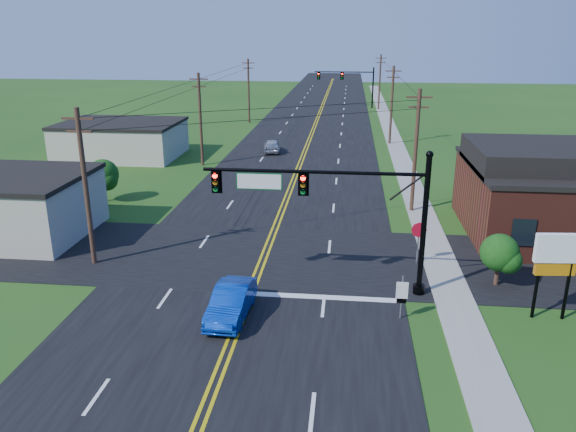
# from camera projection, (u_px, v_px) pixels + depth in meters

# --- Properties ---
(ground) EXTENTS (260.00, 260.00, 0.00)m
(ground) POSITION_uv_depth(u_px,v_px,m) (215.00, 373.00, 22.22)
(ground) COLOR #1E4513
(ground) RESTS_ON ground
(road_main) EXTENTS (16.00, 220.00, 0.04)m
(road_main) POSITION_uv_depth(u_px,v_px,m) (308.00, 139.00, 69.36)
(road_main) COLOR black
(road_main) RESTS_ON ground
(road_cross) EXTENTS (70.00, 10.00, 0.04)m
(road_cross) POSITION_uv_depth(u_px,v_px,m) (261.00, 257.00, 33.53)
(road_cross) COLOR black
(road_cross) RESTS_ON ground
(sidewalk) EXTENTS (2.00, 160.00, 0.08)m
(sidewalk) POSITION_uv_depth(u_px,v_px,m) (401.00, 158.00, 58.85)
(sidewalk) COLOR gray
(sidewalk) RESTS_ON ground
(signal_mast_main) EXTENTS (11.30, 0.60, 7.48)m
(signal_mast_main) POSITION_uv_depth(u_px,v_px,m) (334.00, 203.00, 27.81)
(signal_mast_main) COLOR black
(signal_mast_main) RESTS_ON ground
(signal_mast_far) EXTENTS (10.98, 0.60, 7.48)m
(signal_mast_far) POSITION_uv_depth(u_px,v_px,m) (347.00, 81.00, 95.76)
(signal_mast_far) COLOR black
(signal_mast_far) RESTS_ON ground
(cream_bldg_near) EXTENTS (10.20, 8.20, 4.10)m
(cream_bldg_near) POSITION_uv_depth(u_px,v_px,m) (8.00, 205.00, 36.51)
(cream_bldg_near) COLOR beige
(cream_bldg_near) RESTS_ON ground
(cream_bldg_far) EXTENTS (12.20, 9.20, 3.70)m
(cream_bldg_far) POSITION_uv_depth(u_px,v_px,m) (121.00, 139.00, 59.41)
(cream_bldg_far) COLOR beige
(cream_bldg_far) RESTS_ON ground
(utility_pole_left_a) EXTENTS (1.80, 0.28, 9.00)m
(utility_pole_left_a) POSITION_uv_depth(u_px,v_px,m) (85.00, 185.00, 31.13)
(utility_pole_left_a) COLOR #382419
(utility_pole_left_a) RESTS_ON ground
(utility_pole_left_b) EXTENTS (1.80, 0.28, 9.00)m
(utility_pole_left_b) POSITION_uv_depth(u_px,v_px,m) (200.00, 118.00, 54.70)
(utility_pole_left_b) COLOR #382419
(utility_pole_left_b) RESTS_ON ground
(utility_pole_left_c) EXTENTS (1.80, 0.28, 9.00)m
(utility_pole_left_c) POSITION_uv_depth(u_px,v_px,m) (249.00, 90.00, 80.16)
(utility_pole_left_c) COLOR #382419
(utility_pole_left_c) RESTS_ON ground
(utility_pole_right_a) EXTENTS (1.80, 0.28, 9.00)m
(utility_pole_right_a) POSITION_uv_depth(u_px,v_px,m) (416.00, 149.00, 40.46)
(utility_pole_right_a) COLOR #382419
(utility_pole_right_a) RESTS_ON ground
(utility_pole_right_b) EXTENTS (1.80, 0.28, 9.00)m
(utility_pole_right_b) POSITION_uv_depth(u_px,v_px,m) (392.00, 104.00, 64.98)
(utility_pole_right_b) COLOR #382419
(utility_pole_right_b) RESTS_ON ground
(utility_pole_right_c) EXTENTS (1.80, 0.28, 9.00)m
(utility_pole_right_c) POSITION_uv_depth(u_px,v_px,m) (380.00, 81.00, 93.27)
(utility_pole_right_c) COLOR #382419
(utility_pole_right_c) RESTS_ON ground
(tree_right_back) EXTENTS (3.00, 3.00, 4.10)m
(tree_right_back) POSITION_uv_depth(u_px,v_px,m) (488.00, 167.00, 44.27)
(tree_right_back) COLOR #382419
(tree_right_back) RESTS_ON ground
(shrub_corner) EXTENTS (2.00, 2.00, 2.86)m
(shrub_corner) POSITION_uv_depth(u_px,v_px,m) (500.00, 253.00, 29.26)
(shrub_corner) COLOR #382419
(shrub_corner) RESTS_ON ground
(tree_left) EXTENTS (2.40, 2.40, 3.37)m
(tree_left) POSITION_uv_depth(u_px,v_px,m) (103.00, 175.00, 43.71)
(tree_left) COLOR #382419
(tree_left) RESTS_ON ground
(blue_car) EXTENTS (1.78, 4.59, 1.49)m
(blue_car) POSITION_uv_depth(u_px,v_px,m) (231.00, 303.00, 26.31)
(blue_car) COLOR #0735AD
(blue_car) RESTS_ON ground
(distant_car) EXTENTS (2.28, 4.36, 1.42)m
(distant_car) POSITION_uv_depth(u_px,v_px,m) (272.00, 146.00, 61.74)
(distant_car) COLOR silver
(distant_car) RESTS_ON ground
(route_sign) EXTENTS (0.55, 0.08, 2.21)m
(route_sign) POSITION_uv_depth(u_px,v_px,m) (402.00, 294.00, 25.94)
(route_sign) COLOR slate
(route_sign) RESTS_ON ground
(stop_sign) EXTENTS (0.90, 0.13, 2.53)m
(stop_sign) POSITION_uv_depth(u_px,v_px,m) (419.00, 234.00, 32.00)
(stop_sign) COLOR slate
(stop_sign) RESTS_ON ground
(pylon_sign) EXTENTS (2.07, 0.46, 4.22)m
(pylon_sign) POSITION_uv_depth(u_px,v_px,m) (557.00, 257.00, 25.49)
(pylon_sign) COLOR black
(pylon_sign) RESTS_ON ground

